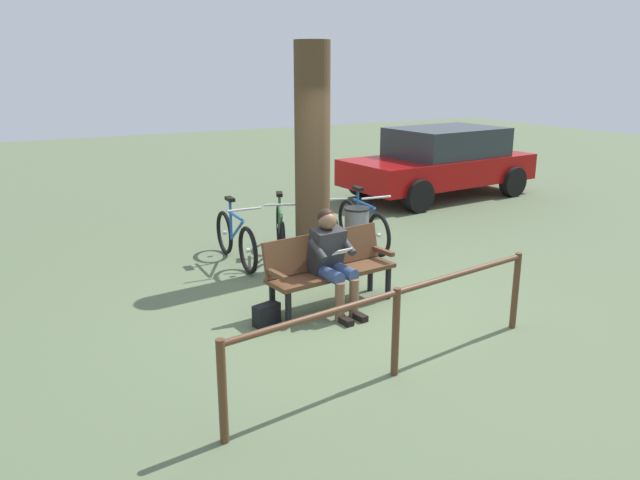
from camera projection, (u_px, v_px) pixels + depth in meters
ground_plane at (355, 309)px, 7.23m from camera, size 40.00×40.00×0.00m
bench at (328, 265)px, 7.21m from camera, size 1.64×0.65×0.87m
person_reading at (332, 256)px, 7.00m from camera, size 0.52×0.80×1.20m
handbag at (267, 314)px, 6.76m from camera, size 0.33×0.21×0.24m
tree_trunk at (312, 159)px, 8.30m from camera, size 0.48×0.48×3.07m
litter_bin at (357, 232)px, 9.13m from camera, size 0.38×0.38×0.74m
bicycle_red at (363, 225)px, 9.56m from camera, size 0.48×1.68×0.94m
bicycle_silver at (324, 227)px, 9.45m from camera, size 0.58×1.64×0.94m
bicycle_blue at (281, 233)px, 9.13m from camera, size 0.73×1.58×0.94m
bicycle_purple at (236, 239)px, 8.81m from camera, size 0.48×1.68×0.94m
railing_fence at (396, 314)px, 5.54m from camera, size 3.57×0.55×0.85m
parked_car at (441, 161)px, 13.23m from camera, size 4.33×2.28×1.47m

